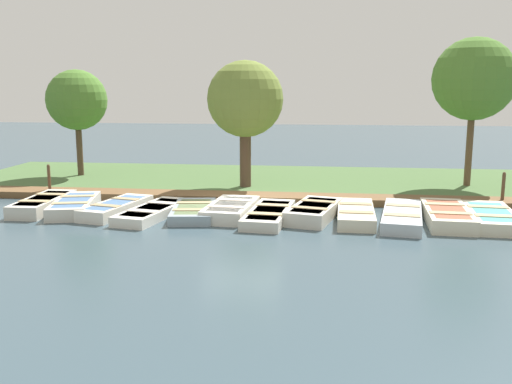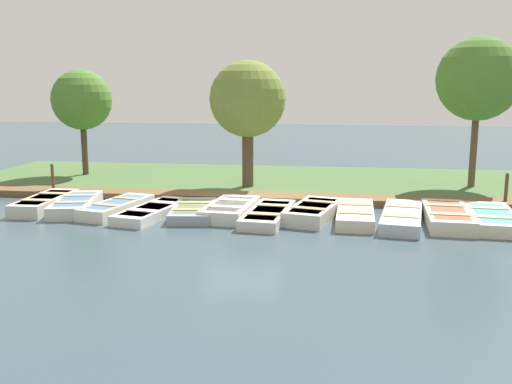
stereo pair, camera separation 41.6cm
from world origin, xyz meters
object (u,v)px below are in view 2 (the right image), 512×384
Objects in this scene: rowboat_6 at (268,214)px; rowboat_8 at (355,214)px; rowboat_0 at (45,203)px; rowboat_3 at (153,211)px; rowboat_9 at (402,217)px; park_tree_center at (478,79)px; rowboat_7 at (314,212)px; rowboat_10 at (447,216)px; rowboat_1 at (76,205)px; mooring_post_far at (506,190)px; rowboat_4 at (193,211)px; mooring_post_near at (53,179)px; park_tree_far_left at (82,100)px; rowboat_5 at (230,209)px; park_tree_left at (248,100)px; rowboat_2 at (117,207)px.

rowboat_6 is 2.58m from rowboat_8.
rowboat_3 is (0.44, 3.75, -0.06)m from rowboat_0.
rowboat_9 is 0.65× the size of park_tree_center.
rowboat_3 is 1.15× the size of rowboat_7.
rowboat_1 is at bearing -86.61° from rowboat_10.
rowboat_6 is at bearing -69.86° from mooring_post_far.
park_tree_center is at bearing 113.34° from rowboat_4.
rowboat_0 is 2.60× the size of mooring_post_near.
rowboat_7 is 6.59m from mooring_post_far.
mooring_post_far is 4.74m from park_tree_center.
rowboat_0 is at bearing 12.91° from park_tree_far_left.
park_tree_left is at bearing -173.04° from rowboat_5.
rowboat_1 is 1.41m from rowboat_2.
rowboat_8 is 0.69× the size of park_tree_far_left.
park_tree_center is at bearing 98.09° from park_tree_left.
mooring_post_near is at bearing -90.66° from rowboat_7.
rowboat_5 is 2.45× the size of mooring_post_far.
park_tree_center is (-5.84, 10.59, 3.98)m from rowboat_3.
park_tree_far_left is (-6.12, -1.40, 3.09)m from rowboat_0.
rowboat_6 is at bearing -83.32° from rowboat_10.
rowboat_8 is at bearing 87.64° from rowboat_0.
rowboat_1 is 1.10× the size of rowboat_5.
rowboat_4 is 0.78× the size of rowboat_9.
park_tree_left is at bearing -158.69° from rowboat_6.
mooring_post_far is at bearing 96.92° from rowboat_4.
rowboat_9 is at bearing 63.06° from park_tree_far_left.
mooring_post_near is at bearing -78.52° from park_tree_center.
rowboat_0 is 8.62m from rowboat_7.
rowboat_10 is at bearing 77.27° from rowboat_1.
rowboat_3 is 0.92× the size of rowboat_9.
rowboat_8 reaches higher than rowboat_6.
rowboat_7 is 0.90× the size of rowboat_10.
rowboat_5 is at bearing -86.90° from rowboat_10.
rowboat_6 is 5.20m from rowboat_10.
rowboat_8 is at bearing 94.24° from rowboat_5.
rowboat_2 reaches higher than rowboat_3.
park_tree_far_left is (-6.57, -5.16, 3.15)m from rowboat_3.
rowboat_4 is 0.51× the size of park_tree_center.
rowboat_4 is 1.01× the size of rowboat_5.
rowboat_7 is 2.56× the size of mooring_post_near.
mooring_post_far is (-2.58, 3.55, 0.40)m from rowboat_9.
mooring_post_near is at bearing -103.74° from rowboat_5.
rowboat_4 is at bearing -74.34° from rowboat_7.
rowboat_2 is 0.82× the size of rowboat_9.
mooring_post_far is at bearing 115.64° from rowboat_3.
rowboat_10 is (-0.13, 1.30, 0.03)m from rowboat_9.
park_tree_left is at bearing 166.29° from rowboat_3.
rowboat_10 is at bearing 103.04° from rowboat_2.
park_tree_center is (-5.67, 3.16, 3.96)m from rowboat_9.
park_tree_left is (-4.32, 4.85, 3.19)m from rowboat_1.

